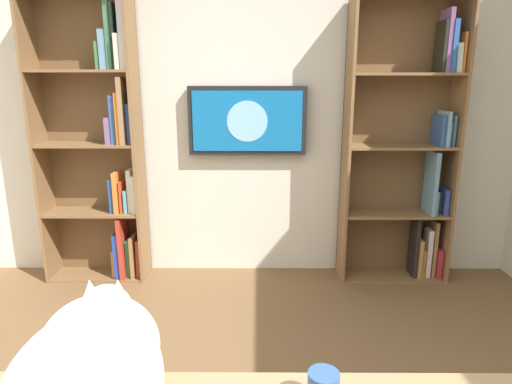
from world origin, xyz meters
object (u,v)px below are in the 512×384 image
(wall_mounted_tv, at_px, (247,121))
(cat, at_px, (90,377))
(bookshelf_left, at_px, (409,151))
(bookshelf_right, at_px, (103,149))

(wall_mounted_tv, height_order, cat, wall_mounted_tv)
(bookshelf_left, bearing_deg, bookshelf_right, 0.10)
(wall_mounted_tv, bearing_deg, cat, 83.82)
(bookshelf_right, relative_size, wall_mounted_tv, 2.39)
(bookshelf_left, distance_m, bookshelf_right, 2.38)
(bookshelf_left, xyz_separation_m, cat, (1.54, 2.52, -0.11))
(wall_mounted_tv, distance_m, cat, 2.63)
(bookshelf_right, bearing_deg, cat, 108.40)
(cat, bearing_deg, bookshelf_left, -121.41)
(bookshelf_left, relative_size, wall_mounted_tv, 2.36)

